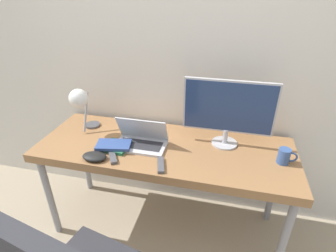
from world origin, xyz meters
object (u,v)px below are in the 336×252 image
Objects in this scene: monitor at (228,110)px; game_controller at (94,156)px; laptop at (141,140)px; mug at (285,156)px; book_stack at (115,146)px; desk_lamp at (80,101)px.

game_controller is at bearing -154.42° from monitor.
laptop is 0.93m from mug.
book_stack is at bearing 61.55° from game_controller.
laptop is 0.62m from monitor.
laptop is 0.59× the size of monitor.
monitor reaches higher than laptop.
book_stack is at bearing -25.47° from desk_lamp.
monitor reaches higher than mug.
laptop is 2.21× the size of game_controller.
book_stack is at bearing -161.76° from monitor.
desk_lamp is 0.42m from book_stack.
book_stack is (-0.16, -0.08, -0.02)m from laptop.
laptop is 1.41× the size of book_stack.
game_controller is (-1.17, -0.24, -0.03)m from mug.
laptop reaches higher than mug.
mug is (0.93, 0.02, 0.01)m from laptop.
monitor is (0.56, 0.16, 0.22)m from laptop.
mug is at bearing 1.02° from laptop.
game_controller is (-0.08, -0.15, -0.00)m from book_stack.
game_controller is at bearing -118.45° from book_stack.
monitor is at bearing 15.88° from laptop.
desk_lamp is at bearing 171.71° from laptop.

